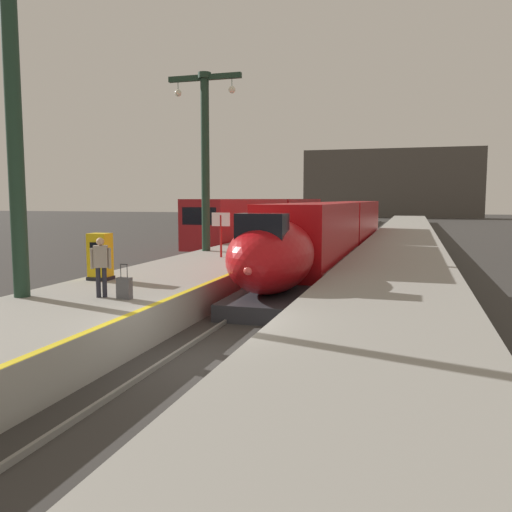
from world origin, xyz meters
The scene contains 18 objects.
ground_plane centered at (0.00, 0.00, 0.00)m, with size 260.00×260.00×0.00m, color #33302D.
platform_left centered at (-4.05, 24.75, 0.53)m, with size 4.80×110.00×1.05m, color gray.
platform_right centered at (4.05, 24.75, 0.53)m, with size 4.80×110.00×1.05m, color gray.
platform_left_safety_stripe centered at (-1.77, 24.75, 1.05)m, with size 0.20×107.80×0.01m, color yellow.
rail_main_left centered at (-0.75, 27.50, 0.06)m, with size 0.08×110.00×0.12m, color slate.
rail_main_right centered at (0.75, 27.50, 0.06)m, with size 0.08×110.00×0.12m, color slate.
rail_secondary_left centered at (-8.85, 27.50, 0.06)m, with size 0.08×110.00×0.12m, color slate.
rail_secondary_right centered at (-7.35, 27.50, 0.06)m, with size 0.08×110.00×0.12m, color slate.
highspeed_train_main centered at (0.00, 21.96, 1.93)m, with size 2.92×37.32×3.60m.
regional_train_adjacent centered at (-8.10, 37.73, 2.13)m, with size 2.85×36.60×3.80m.
station_column_near centered at (-5.85, 1.22, 7.36)m, with size 4.00×0.68×10.45m.
station_column_mid centered at (-5.90, 15.24, 6.62)m, with size 4.00×0.68×9.27m.
passenger_near_edge centered at (-3.67, 1.77, 2.04)m, with size 0.52×0.36×1.69m.
passenger_mid_platform centered at (-3.96, 21.85, 2.04)m, with size 0.55×0.33×1.69m.
rolling_suitcase centered at (-2.93, 1.74, 1.35)m, with size 0.40×0.22×0.98m.
ticket_machine_yellow centered at (-5.55, 4.64, 1.79)m, with size 0.76×0.62×1.60m.
departure_info_board centered at (-4.05, 12.52, 2.56)m, with size 0.90×0.10×2.12m.
terminus_back_wall centered at (0.00, 102.00, 7.00)m, with size 36.00×2.00×14.00m, color #4C4742.
Camera 1 is at (4.71, -11.19, 3.82)m, focal length 37.36 mm.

